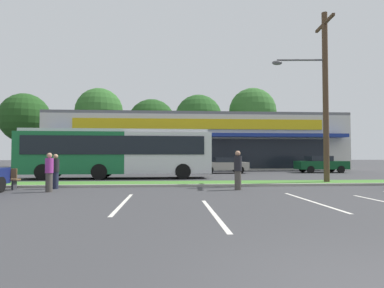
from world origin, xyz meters
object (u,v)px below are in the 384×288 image
object	(u,v)px
city_bus	(117,152)
pedestrian_mid	(49,172)
car_0	(321,164)
utility_pole	(323,91)
car_3	(224,165)
pedestrian_by_pole	(56,171)
pedestrian_near_bench	(238,170)

from	to	relation	value
city_bus	pedestrian_mid	xyz separation A→B (m)	(-1.53, -8.28, -0.95)
city_bus	car_0	size ratio (longest dim) A/B	2.84
pedestrian_mid	city_bus	bearing A→B (deg)	121.81
utility_pole	pedestrian_mid	xyz separation A→B (m)	(-13.27, -3.03, -4.18)
car_0	car_3	size ratio (longest dim) A/B	1.05
car_0	car_3	bearing A→B (deg)	-178.11
utility_pole	pedestrian_mid	distance (m)	14.24
utility_pole	pedestrian_by_pole	bearing A→B (deg)	-172.86
utility_pole	pedestrian_mid	world-z (taller)	utility_pole
car_3	utility_pole	bearing A→B (deg)	107.01
car_0	utility_pole	bearing A→B (deg)	-114.68
pedestrian_near_bench	pedestrian_by_pole	bearing A→B (deg)	-12.37
car_0	pedestrian_near_bench	world-z (taller)	pedestrian_near_bench
car_3	pedestrian_near_bench	bearing A→B (deg)	82.92
utility_pole	pedestrian_near_bench	size ratio (longest dim) A/B	5.38
utility_pole	car_3	world-z (taller)	utility_pole
city_bus	pedestrian_mid	distance (m)	8.47
pedestrian_near_bench	pedestrian_mid	size ratio (longest dim) A/B	1.06
car_3	pedestrian_by_pole	distance (m)	16.46
pedestrian_mid	car_0	bearing A→B (deg)	80.60
city_bus	pedestrian_near_bench	xyz separation A→B (m)	(6.49, -7.99, -0.90)
utility_pole	car_3	bearing A→B (deg)	107.01
pedestrian_near_bench	pedestrian_mid	bearing A→B (deg)	-2.95
city_bus	car_0	distance (m)	18.33
car_3	car_0	bearing A→B (deg)	-178.11
car_3	pedestrian_by_pole	size ratio (longest dim) A/B	2.65
utility_pole	car_0	xyz separation A→B (m)	(5.38, 11.72, -4.22)
pedestrian_near_bench	pedestrian_by_pole	distance (m)	8.27
pedestrian_mid	pedestrian_near_bench	bearing A→B (deg)	44.32
pedestrian_near_bench	pedestrian_mid	xyz separation A→B (m)	(-8.02, -0.29, -0.05)
city_bus	pedestrian_by_pole	world-z (taller)	city_bus
car_3	pedestrian_mid	xyz separation A→B (m)	(-9.78, -14.46, 0.10)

